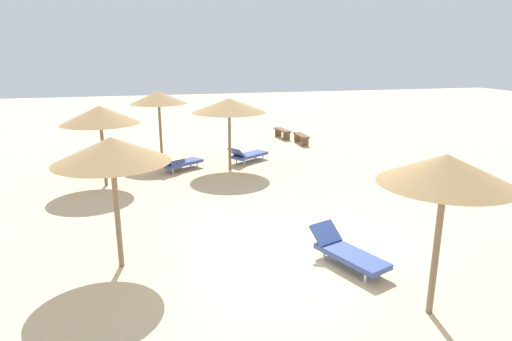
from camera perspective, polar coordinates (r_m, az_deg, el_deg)
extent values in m
plane|color=beige|center=(10.26, 4.28, -10.79)|extent=(80.00, 80.00, 0.00)
cylinder|color=#75604C|center=(16.99, -3.48, 3.99)|extent=(0.12, 0.12, 2.38)
cone|color=#9E7A4C|center=(16.78, -3.56, 8.55)|extent=(2.86, 2.86, 0.54)
cylinder|color=#75604C|center=(8.18, 22.62, -9.38)|extent=(0.12, 0.12, 2.51)
cone|color=#9E7A4C|center=(7.73, 23.67, 0.18)|extent=(2.21, 2.21, 0.51)
cylinder|color=#75604C|center=(18.94, -12.44, 5.06)|extent=(0.12, 0.12, 2.53)
cone|color=#9E7A4C|center=(18.75, -12.69, 9.37)|extent=(2.39, 2.39, 0.54)
cylinder|color=#75604C|center=(15.78, -19.40, 2.09)|extent=(0.12, 0.12, 2.28)
cone|color=#9E7A4C|center=(15.55, -19.83, 6.92)|extent=(2.62, 2.62, 0.61)
torus|color=red|center=(15.73, -18.64, 2.59)|extent=(0.71, 0.21, 0.70)
cylinder|color=#75604C|center=(9.64, -17.77, -5.42)|extent=(0.12, 0.12, 2.43)
cone|color=#9E7A4C|center=(9.26, -18.46, 2.61)|extent=(2.38, 2.38, 0.53)
cube|color=#33478C|center=(18.47, -0.81, 2.05)|extent=(1.77, 1.48, 0.12)
cube|color=#33478C|center=(17.85, -2.55, 2.35)|extent=(0.75, 0.79, 0.42)
cylinder|color=silver|center=(17.94, -1.59, 1.09)|extent=(0.06, 0.06, 0.22)
cylinder|color=silver|center=(18.23, -2.60, 1.31)|extent=(0.06, 0.06, 0.22)
cylinder|color=silver|center=(18.80, 0.92, 1.76)|extent=(0.06, 0.06, 0.22)
cylinder|color=silver|center=(19.08, -0.09, 1.96)|extent=(0.06, 0.06, 0.22)
cube|color=#33478C|center=(9.71, 12.40, -10.88)|extent=(1.19, 1.82, 0.12)
cube|color=#33478C|center=(10.11, 9.14, -8.11)|extent=(0.76, 0.66, 0.43)
cylinder|color=silver|center=(10.01, 8.92, -10.95)|extent=(0.06, 0.06, 0.22)
cylinder|color=silver|center=(10.30, 10.72, -10.27)|extent=(0.06, 0.06, 0.22)
cylinder|color=silver|center=(9.29, 14.17, -13.44)|extent=(0.06, 0.06, 0.22)
cylinder|color=silver|center=(9.60, 15.94, -12.60)|extent=(0.06, 0.06, 0.22)
cube|color=#33478C|center=(17.39, -9.72, 0.99)|extent=(1.78, 1.44, 0.12)
cube|color=#33478C|center=(16.88, -11.92, 1.33)|extent=(0.72, 0.78, 0.44)
cylinder|color=silver|center=(16.92, -10.87, -0.06)|extent=(0.06, 0.06, 0.22)
cylinder|color=silver|center=(17.27, -11.72, 0.21)|extent=(0.06, 0.06, 0.22)
cylinder|color=silver|center=(17.61, -7.71, 0.69)|extent=(0.06, 0.06, 0.22)
cylinder|color=silver|center=(17.95, -8.59, 0.93)|extent=(0.06, 0.06, 0.22)
cube|color=brown|center=(22.15, 5.97, 4.64)|extent=(0.43, 1.51, 0.08)
cube|color=brown|center=(21.68, 6.43, 3.74)|extent=(0.36, 0.13, 0.41)
cube|color=brown|center=(22.70, 5.50, 4.29)|extent=(0.36, 0.13, 0.41)
cube|color=brown|center=(23.57, 3.48, 5.34)|extent=(0.56, 1.53, 0.08)
cube|color=brown|center=(23.12, 4.02, 4.52)|extent=(0.37, 0.16, 0.41)
cube|color=brown|center=(24.11, 2.93, 4.98)|extent=(0.37, 0.16, 0.41)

